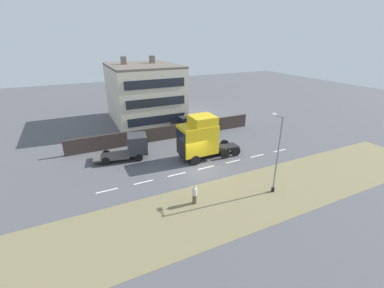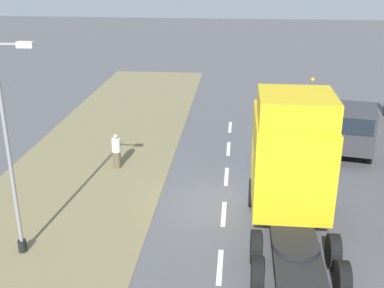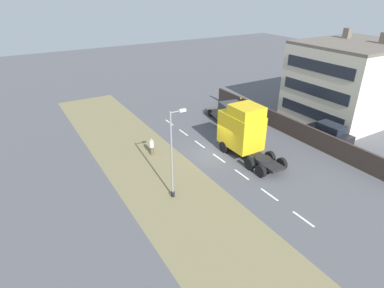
{
  "view_description": "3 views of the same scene",
  "coord_description": "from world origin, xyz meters",
  "px_view_note": "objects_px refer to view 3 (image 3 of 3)",
  "views": [
    {
      "loc": [
        -19.84,
        10.41,
        12.04
      ],
      "look_at": [
        0.29,
        0.74,
        2.71
      ],
      "focal_mm": 24.0,
      "sensor_mm": 36.0,
      "label": 1
    },
    {
      "loc": [
        0.35,
        -15.98,
        8.58
      ],
      "look_at": [
        -1.16,
        -0.56,
        2.6
      ],
      "focal_mm": 45.0,
      "sensor_mm": 36.0,
      "label": 2
    },
    {
      "loc": [
        -14.8,
        -20.83,
        13.76
      ],
      "look_at": [
        -3.01,
        -1.08,
        2.33
      ],
      "focal_mm": 30.0,
      "sensor_mm": 36.0,
      "label": 3
    }
  ],
  "objects_px": {
    "parked_car": "(329,134)",
    "lorry_cab": "(243,130)",
    "flatbed_truck": "(229,112)",
    "lamp_post": "(173,158)",
    "pedestrian": "(152,147)"
  },
  "relations": [
    {
      "from": "lorry_cab",
      "to": "parked_car",
      "type": "height_order",
      "value": "lorry_cab"
    },
    {
      "from": "parked_car",
      "to": "pedestrian",
      "type": "height_order",
      "value": "parked_car"
    },
    {
      "from": "flatbed_truck",
      "to": "lamp_post",
      "type": "distance_m",
      "value": 14.66
    },
    {
      "from": "lamp_post",
      "to": "pedestrian",
      "type": "distance_m",
      "value": 7.19
    },
    {
      "from": "lamp_post",
      "to": "pedestrian",
      "type": "relative_size",
      "value": 4.19
    },
    {
      "from": "parked_car",
      "to": "lamp_post",
      "type": "bearing_deg",
      "value": 179.6
    },
    {
      "from": "pedestrian",
      "to": "parked_car",
      "type": "bearing_deg",
      "value": -23.04
    },
    {
      "from": "parked_car",
      "to": "lorry_cab",
      "type": "bearing_deg",
      "value": 162.74
    },
    {
      "from": "lorry_cab",
      "to": "pedestrian",
      "type": "relative_size",
      "value": 4.39
    },
    {
      "from": "flatbed_truck",
      "to": "pedestrian",
      "type": "relative_size",
      "value": 3.74
    },
    {
      "from": "parked_car",
      "to": "pedestrian",
      "type": "relative_size",
      "value": 2.82
    },
    {
      "from": "lorry_cab",
      "to": "pedestrian",
      "type": "height_order",
      "value": "lorry_cab"
    },
    {
      "from": "flatbed_truck",
      "to": "parked_car",
      "type": "xyz_separation_m",
      "value": [
        5.29,
        -8.86,
        -0.36
      ]
    },
    {
      "from": "flatbed_truck",
      "to": "lamp_post",
      "type": "xyz_separation_m",
      "value": [
        -11.49,
        -8.93,
        1.78
      ]
    },
    {
      "from": "lorry_cab",
      "to": "lamp_post",
      "type": "height_order",
      "value": "lamp_post"
    }
  ]
}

